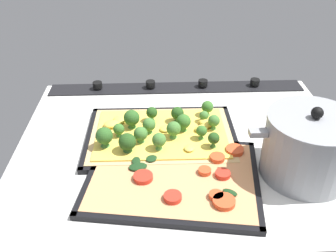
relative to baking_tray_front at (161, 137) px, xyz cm
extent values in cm
cube|color=silver|center=(-5.40, 2.26, -1.87)|extent=(79.49, 64.37, 3.00)
cube|color=black|center=(-5.40, -26.42, 0.03)|extent=(76.32, 7.00, 0.80)
cylinder|color=black|center=(-29.25, -26.42, 1.33)|extent=(2.80, 2.80, 1.80)
cylinder|color=black|center=(-13.35, -26.42, 1.33)|extent=(2.80, 2.80, 1.80)
cylinder|color=black|center=(2.55, -26.42, 1.33)|extent=(2.80, 2.80, 1.80)
cylinder|color=black|center=(18.45, -26.42, 1.33)|extent=(2.80, 2.80, 1.80)
cube|color=black|center=(0.00, 0.00, -0.12)|extent=(36.55, 26.21, 0.50)
cube|color=black|center=(-0.11, -12.35, 0.28)|extent=(36.34, 1.51, 1.30)
cube|color=black|center=(0.11, 12.35, 0.28)|extent=(36.34, 1.51, 1.30)
cube|color=black|center=(-17.56, 0.15, 0.28)|extent=(1.42, 25.90, 1.30)
cube|color=black|center=(17.56, -0.15, 0.28)|extent=(1.42, 25.90, 1.30)
cube|color=tan|center=(0.00, 0.00, 0.63)|extent=(34.13, 23.79, 1.00)
cube|color=#EDC64C|center=(0.00, 0.00, 1.33)|extent=(31.40, 21.41, 0.40)
cone|color=#68AD54|center=(0.68, 6.59, 2.16)|extent=(1.75, 1.75, 1.24)
sphere|color=#427533|center=(0.68, 6.59, 3.97)|extent=(3.18, 3.18, 3.18)
cone|color=#68AD54|center=(-10.82, -4.34, 2.01)|extent=(1.28, 1.28, 0.95)
sphere|color=#427533|center=(-10.82, -4.34, 3.36)|extent=(2.33, 2.33, 2.33)
cone|color=#427635|center=(-4.16, -4.74, 2.15)|extent=(1.78, 1.78, 1.23)
sphere|color=#264C1C|center=(-4.16, -4.74, 3.97)|extent=(3.23, 3.23, 3.23)
cone|color=#5B9F46|center=(10.08, 1.03, 1.98)|extent=(1.47, 1.47, 0.90)
sphere|color=#386B28|center=(10.08, 1.03, 3.43)|extent=(2.67, 2.67, 2.67)
cone|color=#5B9F46|center=(-9.32, 3.05, 2.14)|extent=(1.41, 1.41, 1.21)
sphere|color=#386B28|center=(-9.32, 3.05, 3.71)|extent=(2.56, 2.56, 2.56)
cone|color=#427635|center=(2.21, -5.26, 2.23)|extent=(1.56, 1.56, 1.40)
sphere|color=#264C1C|center=(2.21, -5.26, 3.99)|extent=(2.83, 2.83, 2.83)
cone|color=#68AD54|center=(-2.82, 2.27, 2.15)|extent=(1.86, 1.86, 1.23)
sphere|color=#427533|center=(-2.82, 2.27, 4.04)|extent=(3.38, 3.38, 3.38)
cone|color=#427635|center=(7.74, 7.09, 2.04)|extent=(2.15, 2.15, 1.01)
sphere|color=#264C1C|center=(7.74, 7.09, 4.01)|extent=(3.91, 3.91, 3.91)
cone|color=#68AD54|center=(-12.81, -1.00, 2.17)|extent=(1.58, 1.58, 1.27)
sphere|color=#427533|center=(-12.81, -1.00, 3.88)|extent=(2.88, 2.88, 2.88)
cone|color=#4D8B3F|center=(13.00, 5.01, 2.21)|extent=(2.16, 2.16, 1.35)
sphere|color=#2D5B23|center=(13.00, 5.01, 4.35)|extent=(3.93, 3.93, 3.93)
cone|color=#427635|center=(-11.66, 6.40, 2.23)|extent=(1.47, 1.47, 1.39)
sphere|color=#264C1C|center=(-11.66, 6.40, 3.93)|extent=(2.67, 2.67, 2.67)
cone|color=#4D8B3F|center=(7.14, -2.61, 2.16)|extent=(2.15, 2.15, 1.25)
sphere|color=#2D5B23|center=(7.14, -2.61, 4.24)|extent=(3.90, 3.90, 3.90)
cone|color=#68AD54|center=(4.85, 3.62, 2.02)|extent=(1.80, 1.80, 0.98)
sphere|color=#427533|center=(4.85, 3.62, 3.73)|extent=(3.26, 3.26, 3.26)
cone|color=#68AD54|center=(2.90, -0.10, 2.07)|extent=(1.74, 1.74, 1.07)
sphere|color=#427533|center=(2.90, -0.10, 3.79)|extent=(3.17, 3.17, 3.17)
cone|color=#5B9F46|center=(-5.54, -0.76, 2.14)|extent=(1.92, 1.92, 1.22)
sphere|color=#386B28|center=(-5.54, -0.76, 4.06)|extent=(3.50, 3.50, 3.50)
cone|color=#5B9F46|center=(-12.06, -7.48, 2.21)|extent=(1.69, 1.69, 1.35)
sphere|color=#386B28|center=(-12.06, -7.48, 4.03)|extent=(3.07, 3.07, 3.07)
ellipsoid|color=#EDC64C|center=(10.40, -5.31, 2.06)|extent=(4.10, 4.33, 1.23)
ellipsoid|color=#EDC64C|center=(-11.18, -2.90, 2.17)|extent=(4.94, 5.26, 1.48)
ellipsoid|color=#EDC64C|center=(12.14, -3.15, 2.15)|extent=(4.40, 3.55, 1.44)
ellipsoid|color=#EDC64C|center=(-9.79, -0.47, 2.08)|extent=(4.46, 4.18, 1.28)
ellipsoid|color=#EDC64C|center=(-0.92, -0.80, 1.92)|extent=(3.21, 3.22, 0.90)
ellipsoid|color=#EDC64C|center=(-6.10, 7.33, 1.91)|extent=(3.11, 3.20, 0.87)
cube|color=black|center=(-2.00, 15.11, -0.12)|extent=(39.19, 31.86, 0.50)
cube|color=black|center=(-3.92, 2.42, 0.28)|extent=(35.36, 6.50, 1.30)
cube|color=black|center=(-0.09, 27.79, 0.28)|extent=(35.36, 6.50, 1.30)
cube|color=black|center=(-19.00, 17.67, 0.28)|extent=(5.20, 26.73, 1.30)
cube|color=black|center=(15.00, 12.54, 0.28)|extent=(5.20, 26.73, 1.30)
cube|color=tan|center=(-2.00, 15.11, 0.58)|extent=(36.46, 29.13, 0.90)
cylinder|color=#D14723|center=(-16.34, 7.89, 1.53)|extent=(4.08, 4.08, 1.00)
cylinder|color=#D14723|center=(-9.95, 22.29, 1.53)|extent=(2.82, 2.82, 1.00)
cylinder|color=#D14723|center=(-8.66, 14.89, 1.53)|extent=(2.71, 2.71, 1.00)
cylinder|color=red|center=(-12.28, 16.04, 1.53)|extent=(3.15, 3.15, 1.00)
cylinder|color=red|center=(-1.56, 22.31, 1.53)|extent=(3.50, 3.50, 1.00)
cylinder|color=red|center=(4.19, 16.25, 1.53)|extent=(4.01, 4.01, 1.00)
cylinder|color=#D14723|center=(-12.00, 10.52, 1.53)|extent=(3.30, 3.30, 1.00)
cylinder|color=#D14723|center=(-11.19, 23.95, 1.53)|extent=(4.34, 4.34, 1.00)
ellipsoid|color=#193819|center=(5.78, 10.69, 1.43)|extent=(1.94, 2.84, 0.60)
ellipsoid|color=#193819|center=(-12.83, 21.38, 1.43)|extent=(3.41, 3.04, 0.60)
ellipsoid|color=#193819|center=(5.35, 12.69, 1.43)|extent=(4.31, 3.26, 0.60)
ellipsoid|color=#193819|center=(2.44, 10.03, 1.43)|extent=(3.52, 3.40, 0.60)
cylinder|color=gray|center=(-30.00, 14.07, 6.17)|extent=(18.42, 18.42, 13.08)
cylinder|color=gray|center=(-30.00, 14.07, 13.11)|extent=(18.79, 18.79, 0.80)
sphere|color=black|center=(-30.00, 14.07, 14.71)|extent=(2.40, 2.40, 2.40)
cube|color=gray|center=(-18.99, 14.07, 10.36)|extent=(3.60, 2.00, 1.20)
camera|label=1|loc=(1.58, 74.50, 51.95)|focal=39.79mm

